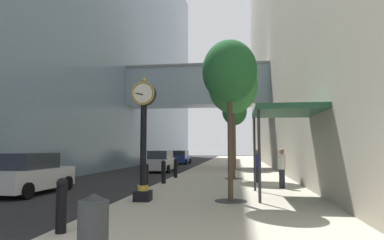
# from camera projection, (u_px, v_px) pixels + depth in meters

# --- Properties ---
(ground_plane) EXTENTS (110.00, 110.00, 0.00)m
(ground_plane) POSITION_uv_depth(u_px,v_px,m) (193.00, 169.00, 30.84)
(ground_plane) COLOR #262628
(ground_plane) RESTS_ON ground
(sidewalk_right) EXTENTS (7.11, 80.00, 0.14)m
(sidewalk_right) POSITION_uv_depth(u_px,v_px,m) (233.00, 167.00, 33.34)
(sidewalk_right) COLOR #BCB29E
(sidewalk_right) RESTS_ON ground
(building_block_left) EXTENTS (23.14, 80.00, 33.82)m
(building_block_left) POSITION_uv_depth(u_px,v_px,m) (94.00, 9.00, 36.64)
(building_block_left) COLOR #758EA8
(building_block_left) RESTS_ON ground
(street_clock) EXTENTS (0.84, 0.55, 4.27)m
(street_clock) POSITION_uv_depth(u_px,v_px,m) (143.00, 133.00, 11.83)
(street_clock) COLOR black
(street_clock) RESTS_ON sidewalk_right
(bollard_nearest) EXTENTS (0.24, 0.24, 1.17)m
(bollard_nearest) POSITION_uv_depth(u_px,v_px,m) (62.00, 204.00, 7.33)
(bollard_nearest) COLOR black
(bollard_nearest) RESTS_ON sidewalk_right
(bollard_third) EXTENTS (0.24, 0.24, 1.17)m
(bollard_third) POSITION_uv_depth(u_px,v_px,m) (146.00, 177.00, 14.02)
(bollard_third) COLOR black
(bollard_third) RESTS_ON sidewalk_right
(bollard_fourth) EXTENTS (0.24, 0.24, 1.17)m
(bollard_fourth) POSITION_uv_depth(u_px,v_px,m) (164.00, 171.00, 17.37)
(bollard_fourth) COLOR black
(bollard_fourth) RESTS_ON sidewalk_right
(bollard_fifth) EXTENTS (0.24, 0.24, 1.17)m
(bollard_fifth) POSITION_uv_depth(u_px,v_px,m) (176.00, 167.00, 20.72)
(bollard_fifth) COLOR black
(bollard_fifth) RESTS_ON sidewalk_right
(street_tree_near) EXTENTS (1.91, 1.91, 5.59)m
(street_tree_near) POSITION_uv_depth(u_px,v_px,m) (230.00, 73.00, 11.93)
(street_tree_near) COLOR #333335
(street_tree_near) RESTS_ON sidewalk_right
(street_tree_mid_near) EXTENTS (2.96, 2.96, 7.23)m
(street_tree_mid_near) POSITION_uv_depth(u_px,v_px,m) (233.00, 86.00, 20.40)
(street_tree_mid_near) COLOR #333335
(street_tree_mid_near) RESTS_ON sidewalk_right
(street_tree_mid_far) EXTENTS (2.07, 2.07, 6.07)m
(street_tree_mid_far) POSITION_uv_depth(u_px,v_px,m) (234.00, 112.00, 28.73)
(street_tree_mid_far) COLOR #333335
(street_tree_mid_far) RESTS_ON sidewalk_right
(trash_bin) EXTENTS (0.53, 0.53, 1.05)m
(trash_bin) POSITION_uv_depth(u_px,v_px,m) (93.00, 223.00, 5.80)
(trash_bin) COLOR #383D42
(trash_bin) RESTS_ON sidewalk_right
(pedestrian_walking) EXTENTS (0.40, 0.40, 1.73)m
(pedestrian_walking) POSITION_uv_depth(u_px,v_px,m) (258.00, 165.00, 17.87)
(pedestrian_walking) COLOR #23232D
(pedestrian_walking) RESTS_ON sidewalk_right
(pedestrian_by_clock) EXTENTS (0.45, 0.45, 1.77)m
(pedestrian_by_clock) POSITION_uv_depth(u_px,v_px,m) (282.00, 167.00, 15.39)
(pedestrian_by_clock) COLOR #23232D
(pedestrian_by_clock) RESTS_ON sidewalk_right
(storefront_awning) EXTENTS (2.40, 3.60, 3.30)m
(storefront_awning) POSITION_uv_depth(u_px,v_px,m) (285.00, 113.00, 12.94)
(storefront_awning) COLOR #235138
(storefront_awning) RESTS_ON sidewalk_right
(car_blue_near) EXTENTS (2.09, 4.51, 1.60)m
(car_blue_near) POSITION_uv_depth(u_px,v_px,m) (181.00, 157.00, 40.63)
(car_blue_near) COLOR navy
(car_blue_near) RESTS_ON ground
(car_white_mid) EXTENTS (2.25, 4.29, 1.73)m
(car_white_mid) POSITION_uv_depth(u_px,v_px,m) (28.00, 174.00, 14.49)
(car_white_mid) COLOR silver
(car_white_mid) RESTS_ON ground
(car_silver_far) EXTENTS (2.06, 4.24, 1.71)m
(car_silver_far) POSITION_uv_depth(u_px,v_px,m) (161.00, 162.00, 27.47)
(car_silver_far) COLOR #B7BABF
(car_silver_far) RESTS_ON ground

